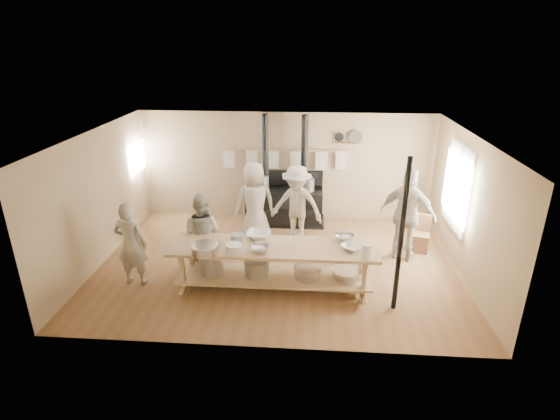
{
  "coord_description": "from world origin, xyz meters",
  "views": [
    {
      "loc": [
        0.61,
        -7.64,
        4.23
      ],
      "look_at": [
        0.03,
        0.2,
        1.09
      ],
      "focal_mm": 28.0,
      "sensor_mm": 36.0,
      "label": 1
    }
  ],
  "objects": [
    {
      "name": "cook_by_window",
      "position": [
        0.33,
        1.02,
        0.87
      ],
      "size": [
        1.26,
        0.93,
        1.75
      ],
      "primitive_type": "imported",
      "rotation": [
        0.0,
        0.0,
        -0.27
      ],
      "color": "beige",
      "rests_on": "ground"
    },
    {
      "name": "cook_center",
      "position": [
        -0.57,
        1.01,
        0.9
      ],
      "size": [
        1.02,
        0.85,
        1.8
      ],
      "primitive_type": "imported",
      "rotation": [
        0.0,
        0.0,
        3.51
      ],
      "color": "beige",
      "rests_on": "ground"
    },
    {
      "name": "support_post",
      "position": [
        2.05,
        -1.35,
        1.3
      ],
      "size": [
        0.08,
        0.08,
        2.6
      ],
      "primitive_type": "cylinder",
      "color": "black",
      "rests_on": "ground"
    },
    {
      "name": "room_shell",
      "position": [
        0.0,
        0.0,
        1.62
      ],
      "size": [
        7.0,
        7.0,
        7.0
      ],
      "color": "tan",
      "rests_on": "ground"
    },
    {
      "name": "cook_right",
      "position": [
        2.53,
        0.44,
        0.96
      ],
      "size": [
        1.21,
        0.93,
        1.91
      ],
      "primitive_type": "imported",
      "rotation": [
        0.0,
        0.0,
        2.66
      ],
      "color": "beige",
      "rests_on": "ground"
    },
    {
      "name": "window_right",
      "position": [
        3.47,
        0.6,
        1.5
      ],
      "size": [
        0.09,
        1.5,
        1.65
      ],
      "color": "beige",
      "rests_on": "ground"
    },
    {
      "name": "chair",
      "position": [
        2.95,
        0.85,
        0.23
      ],
      "size": [
        0.44,
        0.44,
        0.77
      ],
      "rotation": [
        0.0,
        0.0,
        -0.28
      ],
      "color": "brown",
      "rests_on": "ground"
    },
    {
      "name": "bowl_white_b",
      "position": [
        1.34,
        -0.93,
        0.89
      ],
      "size": [
        0.5,
        0.5,
        0.09
      ],
      "primitive_type": "imported",
      "rotation": [
        0.0,
        0.0,
        2.41
      ],
      "color": "white",
      "rests_on": "prep_table"
    },
    {
      "name": "stove",
      "position": [
        -0.01,
        2.12,
        0.52
      ],
      "size": [
        1.9,
        0.75,
        2.6
      ],
      "color": "black",
      "rests_on": "ground"
    },
    {
      "name": "ground",
      "position": [
        0.0,
        0.0,
        0.0
      ],
      "size": [
        7.0,
        7.0,
        0.0
      ],
      "primitive_type": "plane",
      "color": "brown",
      "rests_on": "ground"
    },
    {
      "name": "cook_left",
      "position": [
        -1.39,
        -0.31,
        0.78
      ],
      "size": [
        0.91,
        0.81,
        1.57
      ],
      "primitive_type": "imported",
      "rotation": [
        0.0,
        0.0,
        2.82
      ],
      "color": "beige",
      "rests_on": "ground"
    },
    {
      "name": "bowl_steel_a",
      "position": [
        -0.22,
        -1.1,
        0.9
      ],
      "size": [
        0.48,
        0.48,
        0.11
      ],
      "primitive_type": "imported",
      "rotation": [
        0.0,
        0.0,
        0.56
      ],
      "color": "silver",
      "rests_on": "prep_table"
    },
    {
      "name": "cook_far_left",
      "position": [
        -2.55,
        -0.88,
        0.79
      ],
      "size": [
        0.6,
        0.41,
        1.58
      ],
      "primitive_type": "imported",
      "rotation": [
        0.0,
        0.0,
        3.08
      ],
      "color": "beige",
      "rests_on": "ground"
    },
    {
      "name": "pitcher",
      "position": [
        1.55,
        -1.23,
        0.97
      ],
      "size": [
        0.19,
        0.19,
        0.24
      ],
      "primitive_type": "cylinder",
      "rotation": [
        0.0,
        0.0,
        -0.28
      ],
      "color": "white",
      "rests_on": "prep_table"
    },
    {
      "name": "prep_table",
      "position": [
        -0.01,
        -0.9,
        0.52
      ],
      "size": [
        3.6,
        0.9,
        0.85
      ],
      "color": "tan",
      "rests_on": "ground"
    },
    {
      "name": "roasting_pan",
      "position": [
        -1.12,
        -1.06,
        0.89
      ],
      "size": [
        0.4,
        0.28,
        0.09
      ],
      "primitive_type": "cube",
      "rotation": [
        0.0,
        0.0,
        -0.05
      ],
      "color": "#B2B2B7",
      "rests_on": "prep_table"
    },
    {
      "name": "bucket_galv",
      "position": [
        -0.63,
        -0.91,
        0.95
      ],
      "size": [
        0.27,
        0.27,
        0.21
      ],
      "primitive_type": "cylinder",
      "rotation": [
        0.0,
        0.0,
        -0.22
      ],
      "color": "gray",
      "rests_on": "prep_table"
    },
    {
      "name": "left_opening",
      "position": [
        -3.45,
        2.0,
        1.6
      ],
      "size": [
        0.0,
        0.9,
        0.9
      ],
      "color": "white",
      "rests_on": "ground"
    },
    {
      "name": "back_wall_shelf",
      "position": [
        1.46,
        2.43,
        2.0
      ],
      "size": [
        0.63,
        0.14,
        0.32
      ],
      "color": "tan",
      "rests_on": "ground"
    },
    {
      "name": "deep_bowl_enamel",
      "position": [
        -0.63,
        -1.23,
        0.94
      ],
      "size": [
        0.34,
        0.34,
        0.17
      ],
      "primitive_type": "cylinder",
      "rotation": [
        0.0,
        0.0,
        0.26
      ],
      "color": "white",
      "rests_on": "prep_table"
    },
    {
      "name": "bowl_white_a",
      "position": [
        -0.3,
        -0.57,
        0.9
      ],
      "size": [
        0.46,
        0.46,
        0.11
      ],
      "primitive_type": "imported",
      "rotation": [
        0.0,
        0.0,
        -0.07
      ],
      "color": "white",
      "rests_on": "prep_table"
    },
    {
      "name": "bowl_steel_b",
      "position": [
        1.23,
        -0.57,
        0.9
      ],
      "size": [
        0.49,
        0.49,
        0.11
      ],
      "primitive_type": "imported",
      "rotation": [
        0.0,
        0.0,
        3.81
      ],
      "color": "silver",
      "rests_on": "prep_table"
    },
    {
      "name": "towel_rail",
      "position": [
        0.0,
        2.4,
        1.56
      ],
      "size": [
        3.0,
        0.04,
        0.47
      ],
      "color": "tan",
      "rests_on": "ground"
    },
    {
      "name": "mixing_bowl_large",
      "position": [
        -1.12,
        -1.23,
        0.92
      ],
      "size": [
        0.55,
        0.55,
        0.15
      ],
      "primitive_type": "cylinder",
      "rotation": [
        0.0,
        0.0,
        0.21
      ],
      "color": "silver",
      "rests_on": "prep_table"
    }
  ]
}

